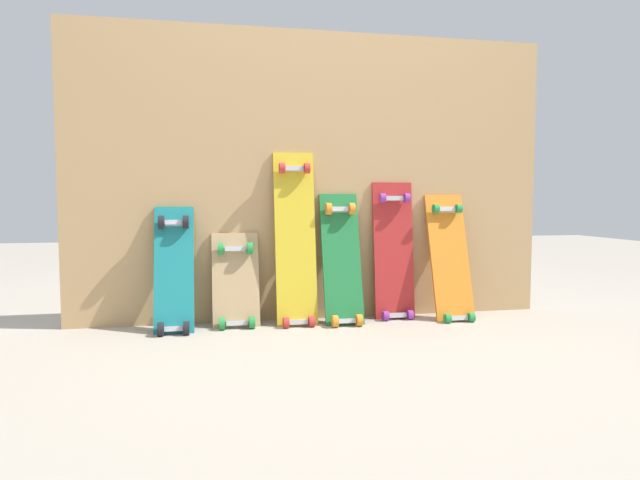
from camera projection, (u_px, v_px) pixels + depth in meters
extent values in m
plane|color=#A89E8E|center=(317.00, 320.00, 2.97)|extent=(12.00, 12.00, 0.00)
cube|color=tan|center=(315.00, 177.00, 2.98)|extent=(2.59, 0.04, 1.54)
cube|color=#197A7F|center=(174.00, 276.00, 2.74)|extent=(0.19, 0.23, 0.68)
cube|color=#B7B7BF|center=(174.00, 329.00, 2.66)|extent=(0.09, 0.04, 0.03)
cube|color=#B7B7BF|center=(174.00, 223.00, 2.78)|extent=(0.09, 0.04, 0.03)
cylinder|color=black|center=(161.00, 329.00, 2.63)|extent=(0.03, 0.07, 0.07)
cylinder|color=black|center=(186.00, 328.00, 2.65)|extent=(0.03, 0.07, 0.07)
cylinder|color=black|center=(161.00, 222.00, 2.75)|extent=(0.03, 0.07, 0.07)
cylinder|color=black|center=(186.00, 222.00, 2.77)|extent=(0.03, 0.07, 0.07)
cube|color=tan|center=(236.00, 286.00, 2.84)|extent=(0.24, 0.16, 0.54)
cube|color=#B7B7BF|center=(237.00, 323.00, 2.78)|extent=(0.11, 0.04, 0.03)
cube|color=#B7B7BF|center=(235.00, 249.00, 2.85)|extent=(0.11, 0.04, 0.03)
cylinder|color=#268C3F|center=(222.00, 324.00, 2.75)|extent=(0.03, 0.06, 0.06)
cylinder|color=#268C3F|center=(252.00, 322.00, 2.78)|extent=(0.03, 0.06, 0.06)
cylinder|color=#268C3F|center=(221.00, 249.00, 2.82)|extent=(0.03, 0.06, 0.06)
cylinder|color=#268C3F|center=(250.00, 248.00, 2.85)|extent=(0.03, 0.06, 0.06)
cube|color=gold|center=(295.00, 245.00, 2.88)|extent=(0.21, 0.17, 0.96)
cube|color=#B7B7BF|center=(298.00, 322.00, 2.82)|extent=(0.10, 0.04, 0.03)
cube|color=#B7B7BF|center=(294.00, 169.00, 2.89)|extent=(0.10, 0.04, 0.03)
cylinder|color=red|center=(286.00, 323.00, 2.79)|extent=(0.03, 0.05, 0.05)
cylinder|color=red|center=(312.00, 322.00, 2.82)|extent=(0.03, 0.05, 0.05)
cylinder|color=red|center=(282.00, 168.00, 2.86)|extent=(0.03, 0.05, 0.05)
cylinder|color=red|center=(307.00, 168.00, 2.89)|extent=(0.03, 0.05, 0.05)
cube|color=#1E7238|center=(342.00, 265.00, 2.91)|extent=(0.20, 0.22, 0.75)
cube|color=#B7B7BF|center=(346.00, 321.00, 2.84)|extent=(0.09, 0.04, 0.03)
cube|color=#B7B7BF|center=(339.00, 210.00, 2.95)|extent=(0.09, 0.04, 0.03)
cylinder|color=orange|center=(335.00, 321.00, 2.81)|extent=(0.03, 0.06, 0.06)
cylinder|color=orange|center=(359.00, 320.00, 2.83)|extent=(0.03, 0.06, 0.06)
cylinder|color=orange|center=(329.00, 209.00, 2.92)|extent=(0.03, 0.06, 0.06)
cylinder|color=orange|center=(352.00, 209.00, 2.94)|extent=(0.03, 0.06, 0.06)
cube|color=#B22626|center=(394.00, 257.00, 3.03)|extent=(0.22, 0.11, 0.81)
cube|color=#B7B7BF|center=(397.00, 315.00, 2.99)|extent=(0.10, 0.04, 0.03)
cube|color=#B7B7BF|center=(394.00, 198.00, 3.01)|extent=(0.10, 0.04, 0.03)
cylinder|color=purple|center=(386.00, 316.00, 2.96)|extent=(0.03, 0.05, 0.05)
cylinder|color=purple|center=(410.00, 315.00, 2.99)|extent=(0.03, 0.05, 0.05)
cylinder|color=purple|center=(382.00, 198.00, 2.98)|extent=(0.03, 0.05, 0.05)
cylinder|color=purple|center=(407.00, 198.00, 3.01)|extent=(0.03, 0.05, 0.05)
cube|color=orange|center=(450.00, 264.00, 3.02)|extent=(0.22, 0.24, 0.75)
cube|color=#B7B7BF|center=(458.00, 318.00, 2.94)|extent=(0.10, 0.04, 0.03)
cube|color=#B7B7BF|center=(446.00, 210.00, 3.06)|extent=(0.10, 0.04, 0.03)
cylinder|color=#268C3F|center=(448.00, 318.00, 2.91)|extent=(0.03, 0.05, 0.05)
cylinder|color=#268C3F|center=(471.00, 317.00, 2.93)|extent=(0.03, 0.05, 0.05)
cylinder|color=#268C3F|center=(436.00, 209.00, 3.03)|extent=(0.03, 0.05, 0.05)
cylinder|color=#268C3F|center=(459.00, 209.00, 3.06)|extent=(0.03, 0.05, 0.05)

